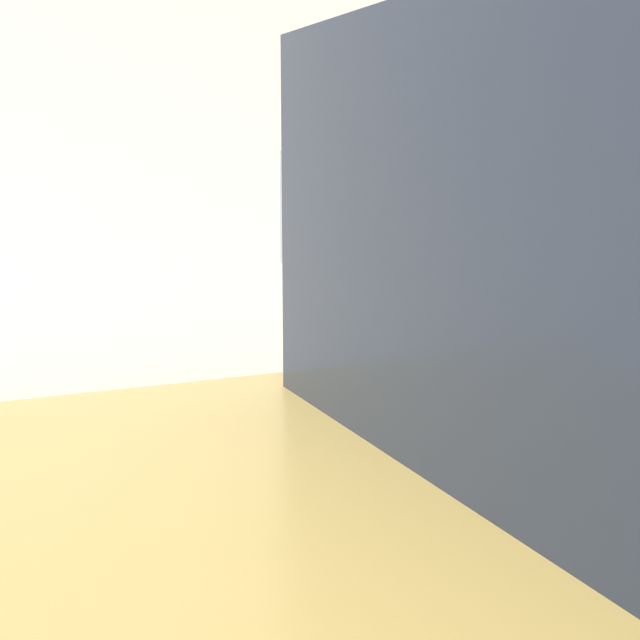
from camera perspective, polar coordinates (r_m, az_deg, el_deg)
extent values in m
cube|color=#BCB7AD|center=(3.71, -11.16, -13.17)|extent=(24.00, 2.80, 0.12)
cylinder|color=#2D2D30|center=(2.75, 0.00, -7.92)|extent=(0.06, 0.06, 1.11)
cube|color=slate|center=(2.61, 0.00, 7.20)|extent=(0.20, 0.13, 0.33)
cube|color=gray|center=(2.55, 0.65, 7.66)|extent=(0.11, 0.01, 0.11)
cylinder|color=slate|center=(2.60, 0.00, 11.88)|extent=(0.18, 0.10, 0.18)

